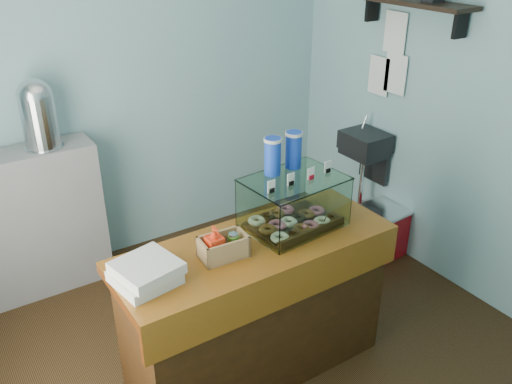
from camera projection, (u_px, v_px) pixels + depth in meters
ground at (235, 342)px, 3.58m from camera, size 3.50×3.50×0.00m
room_shell at (233, 89)px, 2.83m from camera, size 3.54×3.04×2.82m
counter at (256, 307)px, 3.18m from camera, size 1.60×0.60×0.90m
back_shelf at (31, 223)px, 3.88m from camera, size 1.00×0.32×1.10m
display_case at (291, 199)px, 3.11m from camera, size 0.58×0.45×0.52m
condiment_crate at (221, 246)px, 2.83m from camera, size 0.26×0.17×0.20m
pastry_boxes at (146, 273)px, 2.64m from camera, size 0.34×0.33×0.11m
coffee_urn at (38, 112)px, 3.60m from camera, size 0.26×0.26×0.48m
red_cooler at (376, 233)px, 4.42m from camera, size 0.49×0.39×0.41m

